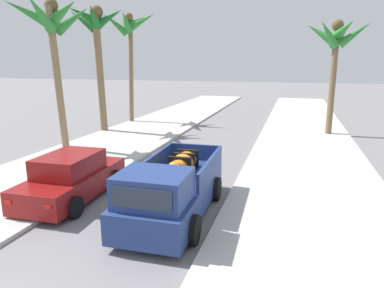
{
  "coord_description": "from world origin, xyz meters",
  "views": [
    {
      "loc": [
        4.28,
        -2.74,
        4.39
      ],
      "look_at": [
        0.42,
        10.19,
        1.2
      ],
      "focal_mm": 32.14,
      "sensor_mm": 36.0,
      "label": 1
    }
  ],
  "objects_px": {
    "palm_tree_right_fore": "(129,32)",
    "palm_tree_right_mid": "(336,41)",
    "pickup_truck": "(172,190)",
    "palm_tree_left_fore": "(52,29)",
    "palm_tree_left_back": "(96,33)",
    "car_left_near": "(72,178)"
  },
  "relations": [
    {
      "from": "palm_tree_right_fore",
      "to": "palm_tree_right_mid",
      "type": "relative_size",
      "value": 1.15
    },
    {
      "from": "palm_tree_right_fore",
      "to": "palm_tree_right_mid",
      "type": "xyz_separation_m",
      "value": [
        13.81,
        -0.69,
        -0.92
      ]
    },
    {
      "from": "pickup_truck",
      "to": "palm_tree_left_fore",
      "type": "height_order",
      "value": "palm_tree_left_fore"
    },
    {
      "from": "palm_tree_left_fore",
      "to": "palm_tree_right_fore",
      "type": "relative_size",
      "value": 0.93
    },
    {
      "from": "pickup_truck",
      "to": "palm_tree_left_back",
      "type": "bearing_deg",
      "value": 129.34
    },
    {
      "from": "palm_tree_right_mid",
      "to": "palm_tree_left_back",
      "type": "xyz_separation_m",
      "value": [
        -13.97,
        -3.44,
        0.54
      ]
    },
    {
      "from": "palm_tree_left_fore",
      "to": "palm_tree_right_mid",
      "type": "bearing_deg",
      "value": 31.56
    },
    {
      "from": "car_left_near",
      "to": "palm_tree_right_fore",
      "type": "xyz_separation_m",
      "value": [
        -4.85,
        14.32,
        5.86
      ]
    },
    {
      "from": "car_left_near",
      "to": "palm_tree_left_fore",
      "type": "height_order",
      "value": "palm_tree_left_fore"
    },
    {
      "from": "palm_tree_right_mid",
      "to": "palm_tree_left_fore",
      "type": "bearing_deg",
      "value": -148.44
    },
    {
      "from": "car_left_near",
      "to": "palm_tree_right_mid",
      "type": "distance_m",
      "value": 17.05
    },
    {
      "from": "pickup_truck",
      "to": "car_left_near",
      "type": "bearing_deg",
      "value": 174.7
    },
    {
      "from": "palm_tree_right_fore",
      "to": "palm_tree_left_fore",
      "type": "bearing_deg",
      "value": -87.47
    },
    {
      "from": "palm_tree_left_fore",
      "to": "pickup_truck",
      "type": "bearing_deg",
      "value": -35.35
    },
    {
      "from": "palm_tree_left_fore",
      "to": "car_left_near",
      "type": "bearing_deg",
      "value": -50.47
    },
    {
      "from": "palm_tree_right_fore",
      "to": "pickup_truck",
      "type": "bearing_deg",
      "value": -59.96
    },
    {
      "from": "pickup_truck",
      "to": "palm_tree_left_fore",
      "type": "distance_m",
      "value": 11.18
    },
    {
      "from": "pickup_truck",
      "to": "palm_tree_left_back",
      "type": "distance_m",
      "value": 14.64
    },
    {
      "from": "palm_tree_right_fore",
      "to": "palm_tree_left_back",
      "type": "distance_m",
      "value": 4.15
    },
    {
      "from": "palm_tree_left_fore",
      "to": "palm_tree_right_mid",
      "type": "relative_size",
      "value": 1.07
    },
    {
      "from": "palm_tree_left_back",
      "to": "palm_tree_right_fore",
      "type": "bearing_deg",
      "value": 87.79
    },
    {
      "from": "palm_tree_left_back",
      "to": "palm_tree_right_mid",
      "type": "bearing_deg",
      "value": 13.82
    }
  ]
}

